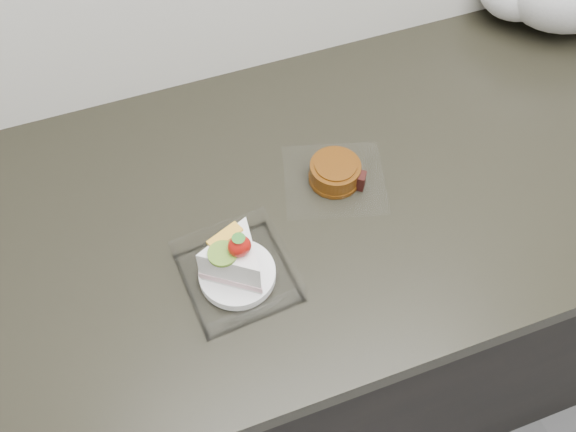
{
  "coord_description": "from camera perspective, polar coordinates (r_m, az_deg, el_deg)",
  "views": [
    {
      "loc": [
        -0.37,
        1.12,
        1.72
      ],
      "look_at": [
        -0.19,
        1.63,
        0.94
      ],
      "focal_mm": 40.0,
      "sensor_mm": 36.0,
      "label": 1
    }
  ],
  "objects": [
    {
      "name": "cake_tray",
      "position": [
        0.92,
        -4.6,
        -4.55
      ],
      "size": [
        0.16,
        0.16,
        0.12
      ],
      "rotation": [
        0.0,
        0.0,
        0.07
      ],
      "color": "white",
      "rests_on": "counter"
    },
    {
      "name": "mooncake_wrap",
      "position": [
        1.03,
        4.27,
        3.77
      ],
      "size": [
        0.2,
        0.19,
        0.04
      ],
      "rotation": [
        0.0,
        0.0,
        -0.11
      ],
      "color": "white",
      "rests_on": "counter"
    },
    {
      "name": "counter",
      "position": [
        1.44,
        6.26,
        -7.29
      ],
      "size": [
        2.04,
        0.64,
        0.9
      ],
      "color": "black",
      "rests_on": "ground"
    }
  ]
}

